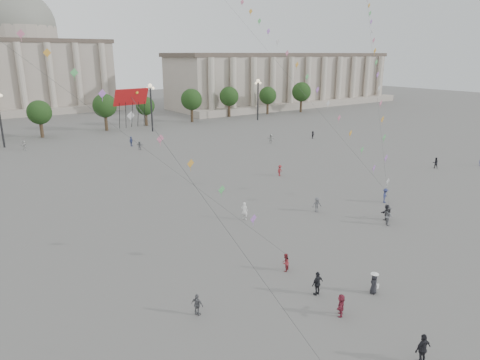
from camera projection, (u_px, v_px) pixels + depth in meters
ground at (343, 276)px, 33.82m from camera, size 360.00×360.00×0.00m
hall_east at (285, 80)px, 146.46m from camera, size 84.00×26.22×17.20m
hall_central at (25, 63)px, 131.14m from camera, size 48.30×34.30×35.50m
tree_row at (72, 109)px, 93.47m from camera, size 137.12×5.12×8.00m
lamp_post_mid_east at (151, 99)px, 94.92m from camera, size 2.00×0.90×10.65m
lamp_post_far_east at (258, 92)px, 111.47m from camera, size 2.00×0.90×10.65m
person_crowd_0 at (131, 141)px, 81.25m from camera, size 1.16×1.01×1.88m
person_crowd_3 at (387, 212)px, 45.15m from camera, size 1.63×0.71×1.70m
person_crowd_4 at (24, 145)px, 77.74m from camera, size 1.54×1.63×1.84m
person_crowd_6 at (317, 205)px, 47.41m from camera, size 1.24×0.94×1.70m
person_crowd_7 at (271, 139)px, 84.12m from camera, size 1.59×1.49×1.78m
person_crowd_8 at (280, 170)px, 61.47m from camera, size 1.16×0.86×1.59m
person_crowd_9 at (313, 135)px, 88.71m from camera, size 1.44×1.15×1.53m
person_crowd_12 at (140, 145)px, 78.40m from camera, size 1.25×1.39×1.54m
person_crowd_13 at (244, 211)px, 45.19m from camera, size 0.81×0.84×1.94m
person_crowd_15 at (435, 163)px, 65.61m from camera, size 1.03×1.01×1.68m
tourist_1 at (423, 349)px, 24.06m from camera, size 1.18×0.64×1.90m
tourist_2 at (341, 305)px, 28.55m from camera, size 1.44×1.26×1.57m
tourist_3 at (197, 305)px, 28.62m from camera, size 0.74×0.98×1.55m
tourist_4 at (317, 283)px, 31.01m from camera, size 1.10×0.51×1.83m
kite_flyer_0 at (285, 262)px, 34.47m from camera, size 0.91×0.83×1.50m
kite_flyer_1 at (385, 196)px, 50.35m from camera, size 1.29×1.06×1.74m
kite_flyer_2 at (389, 216)px, 43.79m from camera, size 1.11×1.17×1.90m
hat_person at (374, 283)px, 31.22m from camera, size 0.90×0.77×1.69m
dragon_kite at (134, 111)px, 26.16m from camera, size 2.89×8.10×20.29m
kite_train_east at (372, 35)px, 64.21m from camera, size 35.84×35.46×61.49m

